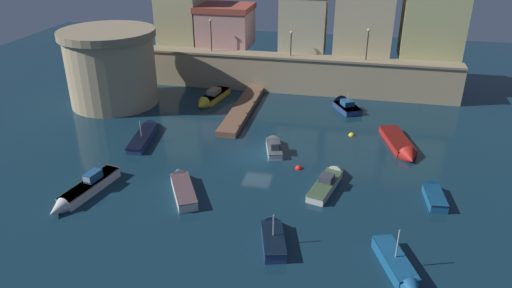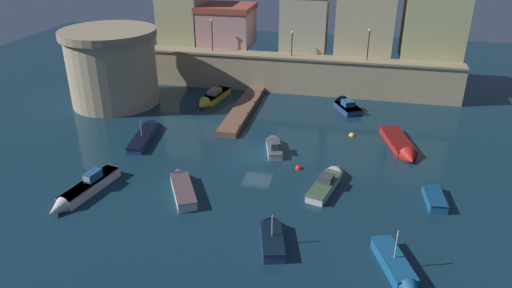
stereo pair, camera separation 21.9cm
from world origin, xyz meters
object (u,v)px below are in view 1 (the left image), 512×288
(fortress_tower, at_px, (111,67))
(moored_boat_9, at_px, (344,105))
(moored_boat_6, at_px, (329,180))
(mooring_buoy_1, at_px, (299,169))
(moored_boat_4, at_px, (83,191))
(mooring_buoy_2, at_px, (351,135))
(moored_boat_1, at_px, (146,133))
(moored_boat_5, at_px, (211,98))
(moored_boat_7, at_px, (273,145))
(quay_lamp_1, at_px, (291,39))
(mooring_buoy_0, at_px, (382,131))
(moored_boat_11, at_px, (272,235))
(moored_boat_2, at_px, (433,194))
(quay_lamp_2, at_px, (368,39))
(moored_boat_0, at_px, (399,269))
(moored_boat_8, at_px, (401,146))
(moored_boat_3, at_px, (182,186))

(fortress_tower, distance_m, moored_boat_9, 26.33)
(moored_boat_6, relative_size, mooring_buoy_1, 10.41)
(moored_boat_4, relative_size, moored_boat_9, 1.51)
(mooring_buoy_2, bearing_deg, fortress_tower, 172.68)
(moored_boat_1, relative_size, moored_boat_4, 1.03)
(moored_boat_5, relative_size, moored_boat_7, 1.43)
(quay_lamp_1, distance_m, mooring_buoy_0, 16.15)
(moored_boat_11, xyz_separation_m, mooring_buoy_1, (0.40, 10.11, -0.40))
(moored_boat_7, bearing_deg, mooring_buoy_2, -71.61)
(fortress_tower, relative_size, moored_boat_5, 1.56)
(moored_boat_7, distance_m, mooring_buoy_2, 8.33)
(moored_boat_2, height_order, moored_boat_5, moored_boat_5)
(fortress_tower, xyz_separation_m, quay_lamp_1, (18.95, 8.23, 2.18))
(quay_lamp_2, xyz_separation_m, moored_boat_11, (-5.42, -29.60, -6.43))
(mooring_buoy_0, bearing_deg, mooring_buoy_2, -150.96)
(mooring_buoy_2, bearing_deg, mooring_buoy_0, 29.04)
(moored_boat_2, distance_m, mooring_buoy_1, 10.88)
(moored_boat_2, bearing_deg, moored_boat_0, 157.07)
(mooring_buoy_0, bearing_deg, moored_boat_0, -88.90)
(moored_boat_9, height_order, mooring_buoy_1, moored_boat_9)
(quay_lamp_1, bearing_deg, moored_boat_0, -70.16)
(mooring_buoy_1, relative_size, mooring_buoy_2, 1.01)
(moored_boat_7, distance_m, moored_boat_8, 11.74)
(moored_boat_6, bearing_deg, moored_boat_3, 120.91)
(moored_boat_1, bearing_deg, moored_boat_3, -149.91)
(quay_lamp_2, xyz_separation_m, moored_boat_4, (-20.53, -27.36, -6.36))
(moored_boat_0, xyz_separation_m, mooring_buoy_0, (-0.41, 21.38, -0.45))
(fortress_tower, distance_m, mooring_buoy_1, 25.69)
(moored_boat_1, relative_size, mooring_buoy_2, 12.51)
(quay_lamp_1, xyz_separation_m, moored_boat_3, (-4.71, -24.92, -6.03))
(quay_lamp_1, bearing_deg, fortress_tower, -156.53)
(moored_boat_5, height_order, mooring_buoy_1, moored_boat_5)
(moored_boat_7, bearing_deg, moored_boat_3, 131.71)
(moored_boat_9, bearing_deg, mooring_buoy_1, 139.80)
(moored_boat_7, xyz_separation_m, moored_boat_11, (2.37, -13.34, 0.00))
(moored_boat_1, bearing_deg, moored_boat_11, -140.32)
(moored_boat_4, bearing_deg, moored_boat_11, 92.20)
(quay_lamp_1, bearing_deg, moored_boat_9, -33.03)
(moored_boat_3, xyz_separation_m, moored_boat_8, (17.17, 11.03, -0.06))
(moored_boat_5, bearing_deg, moored_boat_6, 53.25)
(mooring_buoy_0, bearing_deg, moored_boat_4, -142.60)
(fortress_tower, distance_m, moored_boat_3, 22.28)
(fortress_tower, relative_size, moored_boat_4, 1.44)
(quay_lamp_2, bearing_deg, moored_boat_11, -100.38)
(moored_boat_3, bearing_deg, moored_boat_0, -140.53)
(mooring_buoy_1, bearing_deg, moored_boat_6, -38.17)
(quay_lamp_1, relative_size, moored_boat_1, 0.39)
(fortress_tower, distance_m, moored_boat_2, 36.21)
(moored_boat_11, bearing_deg, quay_lamp_2, -25.56)
(moored_boat_1, distance_m, moored_boat_8, 24.26)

